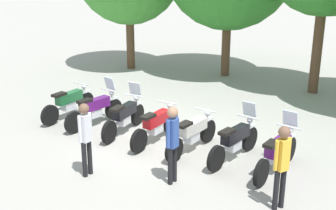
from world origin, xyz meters
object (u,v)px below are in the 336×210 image
object	(u,v)px
motorcycle_2	(125,116)
motorcycle_6	(277,152)
motorcycle_3	(156,125)
person_0	(86,134)
person_1	(282,161)
motorcycle_4	(193,133)
motorcycle_0	(69,103)
motorcycle_5	(235,140)
person_2	(172,139)
motorcycle_1	(95,109)

from	to	relation	value
motorcycle_2	motorcycle_6	distance (m)	4.48
motorcycle_3	person_0	world-z (taller)	person_0
motorcycle_2	person_0	distance (m)	2.70
motorcycle_2	person_1	distance (m)	5.30
motorcycle_3	motorcycle_4	bearing A→B (deg)	-89.17
motorcycle_0	motorcycle_5	bearing A→B (deg)	-89.15
motorcycle_5	person_1	distance (m)	2.38
motorcycle_4	person_0	bearing A→B (deg)	155.00
motorcycle_5	person_2	world-z (taller)	person_2
motorcycle_1	motorcycle_5	distance (m)	4.48
motorcycle_2	motorcycle_3	bearing A→B (deg)	-99.76
motorcycle_0	motorcycle_5	size ratio (longest dim) A/B	1.00
person_2	motorcycle_2	bearing A→B (deg)	-31.47
motorcycle_2	motorcycle_6	size ratio (longest dim) A/B	1.00
motorcycle_6	person_2	xyz separation A→B (m)	(-1.78, -1.73, 0.54)
motorcycle_6	motorcycle_4	bearing A→B (deg)	94.98
motorcycle_4	person_0	size ratio (longest dim) A/B	1.26
motorcycle_2	motorcycle_3	size ratio (longest dim) A/B	1.00
motorcycle_2	person_2	distance (m)	3.26
motorcycle_0	person_2	world-z (taller)	person_2
motorcycle_2	person_2	world-z (taller)	person_2
motorcycle_4	person_2	size ratio (longest dim) A/B	1.22
motorcycle_1	person_2	size ratio (longest dim) A/B	1.22
motorcycle_1	motorcycle_6	xyz separation A→B (m)	(5.59, -0.03, 0.00)
motorcycle_2	person_0	bearing A→B (deg)	-167.80
motorcycle_4	person_0	world-z (taller)	person_0
motorcycle_6	person_1	xyz separation A→B (m)	(0.57, -1.49, 0.53)
motorcycle_3	motorcycle_6	distance (m)	3.36
motorcycle_2	motorcycle_5	distance (m)	3.37
motorcycle_5	motorcycle_4	bearing A→B (deg)	104.22
motorcycle_4	person_1	world-z (taller)	person_1
motorcycle_6	person_2	bearing A→B (deg)	138.42
person_0	motorcycle_5	bearing A→B (deg)	-132.28
motorcycle_3	motorcycle_4	world-z (taller)	same
motorcycle_2	person_2	size ratio (longest dim) A/B	1.22
motorcycle_3	motorcycle_6	bearing A→B (deg)	-89.02
motorcycle_0	motorcycle_2	distance (m)	2.23
person_2	motorcycle_6	bearing A→B (deg)	-134.42
motorcycle_4	motorcycle_3	bearing A→B (deg)	94.79
motorcycle_1	motorcycle_4	world-z (taller)	motorcycle_1
motorcycle_6	person_2	world-z (taller)	person_2
motorcycle_0	motorcycle_4	bearing A→B (deg)	-90.82
motorcycle_4	person_2	distance (m)	1.85
person_0	person_2	bearing A→B (deg)	-155.99
motorcycle_1	motorcycle_5	world-z (taller)	same
motorcycle_2	motorcycle_5	world-z (taller)	same
motorcycle_4	person_0	distance (m)	2.86
motorcycle_0	motorcycle_5	world-z (taller)	motorcycle_5
motorcycle_6	person_1	bearing A→B (deg)	-154.74
motorcycle_4	person_1	bearing A→B (deg)	-113.12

